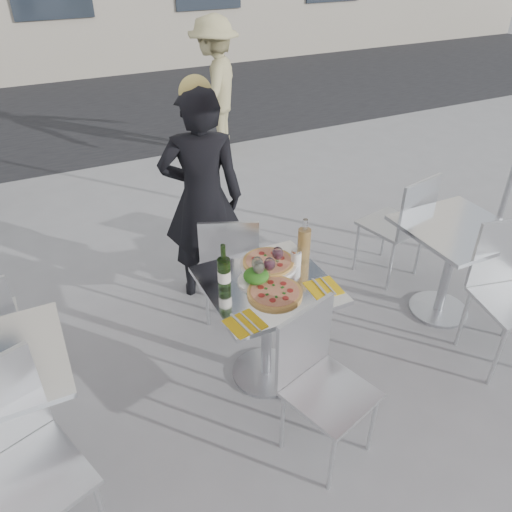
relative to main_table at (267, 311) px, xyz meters
name	(u,v)px	position (x,y,z in m)	size (l,w,h in m)	color
ground	(266,373)	(0.00, 0.00, -0.54)	(80.00, 80.00, 0.00)	slate
street_asphalt	(87,109)	(0.00, 6.50, -0.54)	(24.00, 5.00, 0.00)	black
main_table	(267,311)	(0.00, 0.00, 0.00)	(0.72, 0.72, 0.75)	#B7BABF
side_table_right	(453,252)	(1.50, 0.00, 0.00)	(0.72, 0.72, 0.75)	#B7BABF
chair_far	(230,260)	(0.03, 0.63, -0.01)	(0.53, 0.54, 0.89)	silver
chair_near	(318,373)	(0.02, -0.56, -0.01)	(0.51, 0.52, 0.90)	silver
side_chair_lnear	(11,453)	(-1.46, -0.43, 0.06)	(0.59, 0.60, 1.01)	silver
side_chair_rfar	(403,220)	(1.47, 0.51, 0.02)	(0.51, 0.52, 0.94)	silver
side_chair_rnear	(509,283)	(1.51, -0.47, 0.04)	(0.53, 0.54, 0.97)	silver
woman_diner	(202,199)	(0.00, 1.04, 0.29)	(0.60, 0.40, 1.66)	black
pedestrian_b	(215,88)	(1.23, 3.81, 0.29)	(1.08, 0.62, 1.67)	tan
pizza_near	(275,293)	(-0.01, -0.11, 0.22)	(0.32, 0.32, 0.02)	tan
pizza_far	(268,263)	(0.09, 0.17, 0.23)	(0.35, 0.35, 0.03)	white
salad_plate	(256,277)	(-0.05, 0.04, 0.25)	(0.22, 0.22, 0.09)	white
wine_bottle	(224,272)	(-0.24, 0.06, 0.32)	(0.07, 0.07, 0.29)	#2A4A1C
carafe	(304,244)	(0.31, 0.12, 0.33)	(0.08, 0.08, 0.29)	tan
sugar_shaker	(296,257)	(0.25, 0.10, 0.26)	(0.06, 0.06, 0.11)	white
wineglass_white_a	(259,268)	(-0.05, 0.02, 0.32)	(0.07, 0.07, 0.16)	white
wineglass_white_b	(257,264)	(-0.04, 0.06, 0.32)	(0.07, 0.07, 0.16)	white
wineglass_red_a	(270,265)	(0.02, 0.02, 0.32)	(0.07, 0.07, 0.16)	white
wineglass_red_b	(278,254)	(0.12, 0.10, 0.32)	(0.07, 0.07, 0.16)	white
napkin_left	(245,323)	(-0.27, -0.27, 0.21)	(0.21, 0.21, 0.01)	yellow
napkin_right	(323,287)	(0.27, -0.19, 0.21)	(0.19, 0.20, 0.01)	yellow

